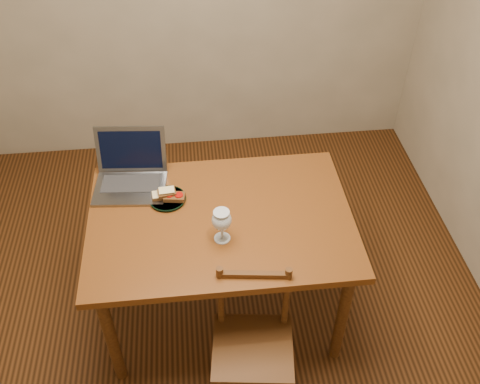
{
  "coord_description": "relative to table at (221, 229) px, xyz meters",
  "views": [
    {
      "loc": [
        -0.05,
        -1.85,
        2.61
      ],
      "look_at": [
        0.16,
        0.11,
        0.8
      ],
      "focal_mm": 40.0,
      "sensor_mm": 36.0,
      "label": 1
    }
  ],
  "objects": [
    {
      "name": "sandwich_cheese",
      "position": [
        -0.29,
        0.16,
        0.12
      ],
      "size": [
        0.09,
        0.06,
        0.03
      ],
      "primitive_type": null,
      "rotation": [
        0.0,
        0.0,
        0.05
      ],
      "color": "#381E0C",
      "rests_on": "plate"
    },
    {
      "name": "laptop",
      "position": [
        -0.44,
        0.33,
        0.16
      ],
      "size": [
        0.39,
        0.36,
        0.26
      ],
      "rotation": [
        0.0,
        0.0,
        -0.09
      ],
      "color": "slate",
      "rests_on": "table"
    },
    {
      "name": "plate",
      "position": [
        -0.26,
        0.15,
        0.09
      ],
      "size": [
        0.19,
        0.19,
        0.02
      ],
      "primitive_type": "cylinder",
      "color": "black",
      "rests_on": "table"
    },
    {
      "name": "milk_glass",
      "position": [
        -0.0,
        -0.14,
        0.18
      ],
      "size": [
        0.09,
        0.09,
        0.18
      ],
      "primitive_type": null,
      "color": "white",
      "rests_on": "table"
    },
    {
      "name": "floor",
      "position": [
        -0.05,
        0.0,
        -0.66
      ],
      "size": [
        3.2,
        3.2,
        0.02
      ],
      "primitive_type": "cube",
      "color": "black",
      "rests_on": "ground"
    },
    {
      "name": "chair",
      "position": [
        0.1,
        -0.5,
        -0.22
      ],
      "size": [
        0.42,
        0.4,
        0.4
      ],
      "rotation": [
        0.0,
        0.0,
        -0.13
      ],
      "color": "#351B0B",
      "rests_on": "floor"
    },
    {
      "name": "sandwich_top",
      "position": [
        -0.26,
        0.16,
        0.14
      ],
      "size": [
        0.1,
        0.07,
        0.03
      ],
      "primitive_type": null,
      "rotation": [
        0.0,
        0.0,
        0.16
      ],
      "color": "#381E0C",
      "rests_on": "plate"
    },
    {
      "name": "table",
      "position": [
        0.0,
        0.0,
        0.0
      ],
      "size": [
        1.3,
        0.9,
        0.74
      ],
      "color": "#54300E",
      "rests_on": "floor"
    },
    {
      "name": "sandwich_tomato",
      "position": [
        -0.22,
        0.14,
        0.12
      ],
      "size": [
        0.11,
        0.08,
        0.03
      ],
      "primitive_type": null,
      "rotation": [
        0.0,
        0.0,
        -0.15
      ],
      "color": "#381E0C",
      "rests_on": "plate"
    }
  ]
}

